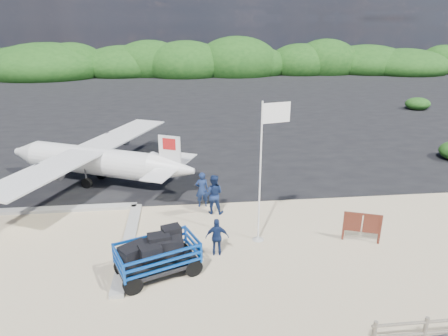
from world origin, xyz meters
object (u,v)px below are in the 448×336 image
(flagpole, at_px, (258,239))
(aircraft_large, at_px, (377,121))
(baggage_cart, at_px, (159,275))
(crew_a, at_px, (202,190))
(crew_b, at_px, (214,194))
(crew_c, at_px, (217,237))
(signboard, at_px, (360,241))

(flagpole, bearing_deg, aircraft_large, 52.86)
(baggage_cart, distance_m, crew_a, 5.92)
(baggage_cart, xyz_separation_m, crew_a, (1.90, 5.53, 0.91))
(baggage_cart, height_order, crew_b, crew_b)
(baggage_cart, relative_size, crew_c, 1.99)
(crew_a, xyz_separation_m, crew_c, (0.35, -4.41, -0.12))
(flagpole, bearing_deg, crew_c, -152.63)
(flagpole, relative_size, crew_a, 3.27)
(crew_b, height_order, crew_c, crew_b)
(crew_a, relative_size, crew_c, 1.16)
(crew_b, distance_m, aircraft_large, 23.41)
(crew_b, relative_size, crew_c, 1.25)
(signboard, bearing_deg, flagpole, -167.82)
(signboard, bearing_deg, crew_a, 167.83)
(crew_b, bearing_deg, baggage_cart, 76.77)
(baggage_cart, distance_m, crew_b, 5.43)
(baggage_cart, xyz_separation_m, crew_c, (2.25, 1.12, 0.78))
(crew_b, bearing_deg, flagpole, 135.20)
(aircraft_large, bearing_deg, crew_b, 70.04)
(crew_a, bearing_deg, flagpole, 117.14)
(signboard, xyz_separation_m, crew_b, (-5.91, 3.30, 0.98))
(baggage_cart, xyz_separation_m, aircraft_large, (18.78, 21.47, 0.00))
(flagpole, height_order, signboard, flagpole)
(crew_c, distance_m, aircraft_large, 26.23)
(crew_b, relative_size, aircraft_large, 0.14)
(baggage_cart, bearing_deg, flagpole, 4.90)
(flagpole, bearing_deg, baggage_cart, -153.18)
(crew_c, bearing_deg, crew_b, -87.42)
(flagpole, xyz_separation_m, crew_a, (-2.17, 3.47, 0.91))
(signboard, relative_size, crew_b, 0.83)
(baggage_cart, height_order, flagpole, flagpole)
(baggage_cart, distance_m, crew_c, 2.63)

